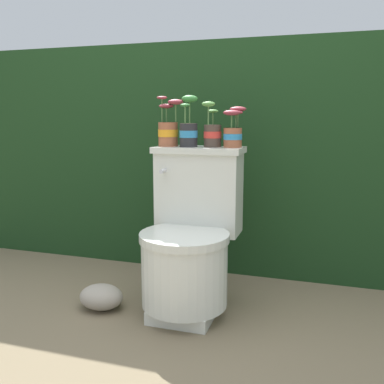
{
  "coord_description": "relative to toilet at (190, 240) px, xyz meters",
  "views": [
    {
      "loc": [
        0.62,
        -1.78,
        0.93
      ],
      "look_at": [
        0.02,
        0.14,
        0.58
      ],
      "focal_mm": 40.0,
      "sensor_mm": 36.0,
      "label": 1
    }
  ],
  "objects": [
    {
      "name": "toilet",
      "position": [
        0.0,
        0.0,
        0.0
      ],
      "size": [
        0.44,
        0.55,
        0.78
      ],
      "color": "silver",
      "rests_on": "ground"
    },
    {
      "name": "garden_stone",
      "position": [
        -0.41,
        -0.14,
        -0.28
      ],
      "size": [
        0.22,
        0.18,
        0.12
      ],
      "color": "#9E9384",
      "rests_on": "ground"
    },
    {
      "name": "potted_plant_midleft",
      "position": [
        -0.05,
        0.14,
        0.52
      ],
      "size": [
        0.09,
        0.1,
        0.25
      ],
      "color": "#262628",
      "rests_on": "toilet"
    },
    {
      "name": "hedge_backdrop",
      "position": [
        -0.02,
        1.02,
        0.33
      ],
      "size": [
        4.13,
        1.01,
        1.36
      ],
      "color": "#193819",
      "rests_on": "ground"
    },
    {
      "name": "ground_plane",
      "position": [
        -0.02,
        -0.11,
        -0.35
      ],
      "size": [
        12.0,
        12.0,
        0.0
      ],
      "primitive_type": "plane",
      "color": "#75664C"
    },
    {
      "name": "potted_plant_middle",
      "position": [
        0.06,
        0.16,
        0.51
      ],
      "size": [
        0.09,
        0.11,
        0.22
      ],
      "color": "#47382D",
      "rests_on": "toilet"
    },
    {
      "name": "potted_plant_midright",
      "position": [
        0.17,
        0.16,
        0.52
      ],
      "size": [
        0.1,
        0.11,
        0.2
      ],
      "color": "#9E5638",
      "rests_on": "toilet"
    },
    {
      "name": "potted_plant_left",
      "position": [
        -0.16,
        0.15,
        0.52
      ],
      "size": [
        0.14,
        0.1,
        0.25
      ],
      "color": "#9E5638",
      "rests_on": "toilet"
    }
  ]
}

